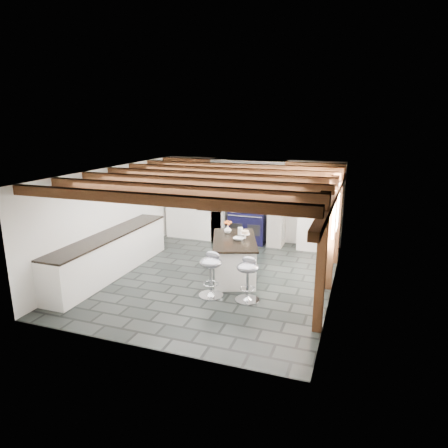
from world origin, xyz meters
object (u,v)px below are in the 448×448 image
(range_cooker, at_px, (248,226))
(kitchen_island, at_px, (234,257))
(bar_stool_far, at_px, (211,269))
(bar_stool_near, at_px, (248,274))

(range_cooker, height_order, kitchen_island, kitchen_island)
(bar_stool_far, bearing_deg, bar_stool_near, 12.07)
(range_cooker, distance_m, kitchen_island, 2.55)
(kitchen_island, distance_m, bar_stool_far, 1.13)
(range_cooker, xyz_separation_m, bar_stool_far, (0.32, -3.63, 0.09))
(range_cooker, relative_size, bar_stool_far, 1.12)
(range_cooker, relative_size, bar_stool_near, 1.17)
(bar_stool_near, bearing_deg, kitchen_island, 128.68)
(kitchen_island, distance_m, bar_stool_near, 1.24)
(range_cooker, distance_m, bar_stool_near, 3.74)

